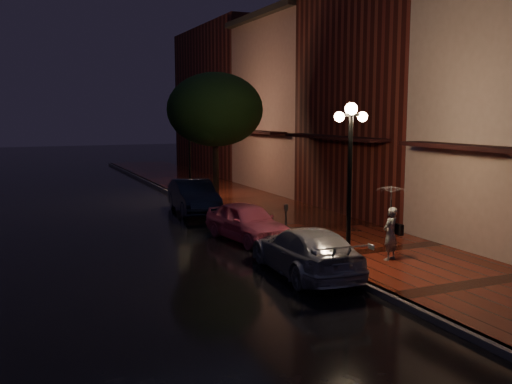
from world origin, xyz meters
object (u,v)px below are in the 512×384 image
streetlamp_far (190,147)px  streetlamp_near (350,175)px  street_tree (215,112)px  silver_car (306,251)px  woman_with_umbrella (391,211)px  navy_car (194,196)px  parking_meter (286,219)px  pink_car (247,222)px

streetlamp_far → streetlamp_near: bearing=-90.0°
street_tree → silver_car: bearing=-97.3°
street_tree → silver_car: size_ratio=1.35×
silver_car → woman_with_umbrella: size_ratio=2.06×
street_tree → navy_car: size_ratio=1.36×
silver_car → parking_meter: (0.97, 3.07, 0.25)m
pink_car → woman_with_umbrella: 5.16m
streetlamp_far → street_tree: bearing=-85.1°
pink_car → parking_meter: (0.81, -1.25, 0.24)m
silver_car → streetlamp_far: bearing=-91.0°
streetlamp_far → navy_car: streetlamp_far is taller
silver_car → woman_with_umbrella: (2.58, -0.15, 0.91)m
silver_car → pink_car: bearing=-88.5°
navy_car → parking_meter: navy_car is taller
street_tree → parking_meter: (-0.40, -7.62, -3.37)m
silver_car → parking_meter: parking_meter is taller
street_tree → parking_meter: bearing=-93.0°
street_tree → pink_car: (-1.21, -6.37, -3.61)m
parking_meter → navy_car: bearing=92.8°
parking_meter → silver_car: bearing=-111.2°
navy_car → silver_car: bearing=-86.1°
silver_car → parking_meter: bearing=-103.8°
streetlamp_near → navy_car: bearing=95.2°
streetlamp_far → parking_meter: 10.77m
street_tree → navy_car: street_tree is taller
silver_car → woman_with_umbrella: woman_with_umbrella is taller
street_tree → pink_car: size_ratio=1.56×
pink_car → navy_car: (0.00, 5.84, 0.07)m
navy_car → parking_meter: size_ratio=3.55×
streetlamp_near → streetlamp_far: 14.00m
street_tree → streetlamp_far: bearing=94.9°
street_tree → woman_with_umbrella: size_ratio=2.78×
streetlamp_near → silver_car: streetlamp_near is taller
navy_car → woman_with_umbrella: bearing=-72.0°
navy_car → parking_meter: bearing=-78.7°
streetlamp_near → pink_car: 5.11m
pink_car → woman_with_umbrella: (2.43, -4.46, 0.90)m
silver_car → woman_with_umbrella: bearing=-179.6°
streetlamp_near → streetlamp_far: bearing=90.0°
woman_with_umbrella → parking_meter: bearing=-85.6°
navy_car → street_tree: bearing=28.2°
streetlamp_near → street_tree: (0.26, 10.99, 1.64)m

